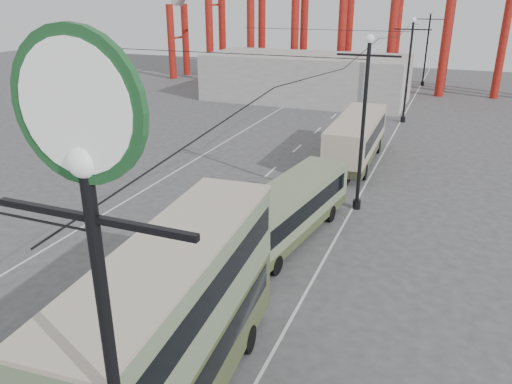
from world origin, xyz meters
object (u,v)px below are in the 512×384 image
at_px(lamp_post_near, 96,248).
at_px(pedestrian, 148,296).
at_px(double_decker_bus, 178,319).
at_px(single_decker_green, 289,210).
at_px(single_decker_cream, 357,137).

xyz_separation_m(lamp_post_near, pedestrian, (-5.05, 8.01, -6.93)).
xyz_separation_m(double_decker_bus, single_decker_green, (-0.46, 11.14, -1.36)).
bearing_deg(single_decker_green, lamp_post_near, -73.75).
height_order(double_decker_bus, pedestrian, double_decker_bus).
bearing_deg(lamp_post_near, pedestrian, 122.21).
xyz_separation_m(single_decker_green, pedestrian, (-2.71, -8.02, -0.62)).
xyz_separation_m(single_decker_cream, pedestrian, (-3.31, -21.17, -0.90)).
height_order(lamp_post_near, single_decker_green, lamp_post_near).
relative_size(lamp_post_near, double_decker_bus, 1.10).
xyz_separation_m(lamp_post_near, single_decker_green, (-2.34, 16.04, -6.31)).
bearing_deg(double_decker_bus, single_decker_cream, 85.51).
height_order(double_decker_bus, single_decker_cream, double_decker_bus).
relative_size(single_decker_green, single_decker_cream, 0.95).
bearing_deg(single_decker_cream, double_decker_bus, -91.44).
distance_m(single_decker_cream, pedestrian, 21.45).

